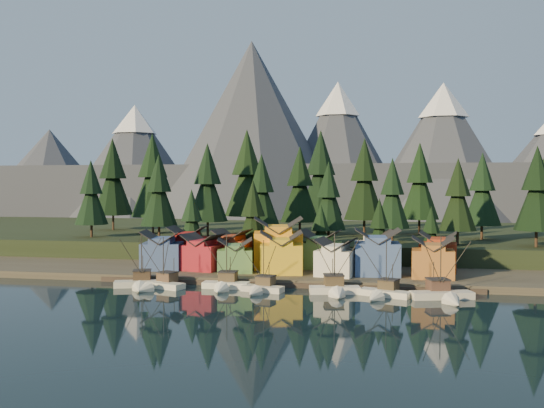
% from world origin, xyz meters
% --- Properties ---
extents(ground, '(500.00, 500.00, 0.00)m').
position_xyz_m(ground, '(0.00, 0.00, 0.00)').
color(ground, black).
rests_on(ground, ground).
extents(shore_strip, '(400.00, 50.00, 1.50)m').
position_xyz_m(shore_strip, '(0.00, 40.00, 0.75)').
color(shore_strip, '#3B362B').
rests_on(shore_strip, ground).
extents(hillside, '(420.00, 100.00, 6.00)m').
position_xyz_m(hillside, '(0.00, 90.00, 3.00)').
color(hillside, black).
rests_on(hillside, ground).
extents(dock, '(80.00, 4.00, 1.00)m').
position_xyz_m(dock, '(0.00, 16.50, 0.50)').
color(dock, '#40352D').
rests_on(dock, ground).
extents(mountain_ridge, '(560.00, 190.00, 90.00)m').
position_xyz_m(mountain_ridge, '(-4.20, 213.59, 26.06)').
color(mountain_ridge, '#414754').
rests_on(mountain_ridge, ground).
extents(boat_0, '(11.68, 12.11, 12.19)m').
position_xyz_m(boat_0, '(-28.28, 8.82, 2.23)').
color(boat_0, beige).
rests_on(boat_0, ground).
extents(boat_1, '(10.83, 11.28, 11.60)m').
position_xyz_m(boat_1, '(-24.53, 8.45, 2.16)').
color(boat_1, beige).
rests_on(boat_1, ground).
extents(boat_2, '(9.71, 10.55, 12.18)m').
position_xyz_m(boat_2, '(-11.12, 10.78, 2.41)').
color(boat_2, white).
rests_on(boat_2, ground).
extents(boat_3, '(8.93, 9.54, 11.28)m').
position_xyz_m(boat_3, '(-3.18, 8.50, 2.29)').
color(boat_3, beige).
rests_on(boat_3, ground).
extents(boat_4, '(10.46, 11.12, 12.83)m').
position_xyz_m(boat_4, '(11.37, 9.40, 2.56)').
color(boat_4, silver).
rests_on(boat_4, ground).
extents(boat_5, '(10.46, 10.93, 11.54)m').
position_xyz_m(boat_5, '(20.34, 8.01, 2.18)').
color(boat_5, beige).
rests_on(boat_5, ground).
extents(boat_6, '(12.21, 12.74, 12.89)m').
position_xyz_m(boat_6, '(31.47, 7.55, 2.38)').
color(boat_6, beige).
rests_on(boat_6, ground).
extents(house_front_0, '(10.29, 9.91, 8.88)m').
position_xyz_m(house_front_0, '(-30.10, 24.97, 6.17)').
color(house_front_0, '#384F85').
rests_on(house_front_0, shore_strip).
extents(house_front_1, '(9.29, 9.03, 8.30)m').
position_xyz_m(house_front_1, '(-20.48, 25.52, 5.86)').
color(house_front_1, maroon).
rests_on(house_front_1, shore_strip).
extents(house_front_2, '(9.31, 9.35, 7.51)m').
position_xyz_m(house_front_2, '(-12.48, 24.14, 5.45)').
color(house_front_2, '#568849').
rests_on(house_front_2, shore_strip).
extents(house_front_3, '(10.70, 10.36, 9.31)m').
position_xyz_m(house_front_3, '(-2.02, 24.18, 6.39)').
color(house_front_3, gold).
rests_on(house_front_3, shore_strip).
extents(house_front_4, '(9.05, 9.56, 7.97)m').
position_xyz_m(house_front_4, '(10.17, 23.27, 5.69)').
color(house_front_4, silver).
rests_on(house_front_4, shore_strip).
extents(house_front_5, '(10.18, 9.38, 10.03)m').
position_xyz_m(house_front_5, '(18.87, 25.77, 6.77)').
color(house_front_5, '#3C5790').
rests_on(house_front_5, shore_strip).
extents(house_front_6, '(8.90, 8.45, 8.62)m').
position_xyz_m(house_front_6, '(30.44, 24.30, 6.03)').
color(house_front_6, '#A5652A').
rests_on(house_front_6, shore_strip).
extents(house_back_0, '(9.28, 8.98, 9.31)m').
position_xyz_m(house_back_0, '(-27.05, 33.94, 6.39)').
color(house_back_0, maroon).
rests_on(house_back_0, shore_strip).
extents(house_back_1, '(8.62, 8.70, 8.76)m').
position_xyz_m(house_back_1, '(-15.50, 32.93, 6.10)').
color(house_back_1, maroon).
rests_on(house_back_1, shore_strip).
extents(house_back_2, '(13.02, 12.31, 11.87)m').
position_xyz_m(house_back_2, '(-4.22, 32.40, 7.73)').
color(house_back_2, orange).
rests_on(house_back_2, shore_strip).
extents(house_back_3, '(9.62, 8.78, 8.91)m').
position_xyz_m(house_back_3, '(5.58, 33.28, 6.18)').
color(house_back_3, '#538146').
rests_on(house_back_3, shore_strip).
extents(house_back_4, '(9.80, 9.55, 8.99)m').
position_xyz_m(house_back_4, '(18.31, 34.78, 6.22)').
color(house_back_4, beige).
rests_on(house_back_4, shore_strip).
extents(house_back_5, '(8.84, 8.92, 8.98)m').
position_xyz_m(house_back_5, '(32.13, 33.22, 6.21)').
color(house_back_5, '#993217').
rests_on(house_back_5, shore_strip).
extents(tree_hill_0, '(9.45, 9.45, 22.01)m').
position_xyz_m(tree_hill_0, '(-62.00, 52.00, 18.03)').
color(tree_hill_0, '#332319').
rests_on(tree_hill_0, hillside).
extents(tree_hill_1, '(13.14, 13.14, 30.62)m').
position_xyz_m(tree_hill_1, '(-50.00, 68.00, 22.74)').
color(tree_hill_1, '#332319').
rests_on(tree_hill_1, hillside).
extents(tree_hill_2, '(9.98, 9.98, 23.24)m').
position_xyz_m(tree_hill_2, '(-40.00, 48.00, 18.70)').
color(tree_hill_2, '#332319').
rests_on(tree_hill_2, hillside).
extents(tree_hill_3, '(11.53, 11.53, 26.85)m').
position_xyz_m(tree_hill_3, '(-30.00, 60.00, 20.68)').
color(tree_hill_3, '#332319').
rests_on(tree_hill_3, hillside).
extents(tree_hill_4, '(13.72, 13.72, 31.96)m').
position_xyz_m(tree_hill_4, '(-22.00, 75.00, 23.47)').
color(tree_hill_4, '#332319').
rests_on(tree_hill_4, hillside).
extents(tree_hill_5, '(9.92, 9.92, 23.11)m').
position_xyz_m(tree_hill_5, '(-12.00, 50.00, 18.63)').
color(tree_hill_5, '#332319').
rests_on(tree_hill_5, hillside).
extents(tree_hill_6, '(11.17, 11.17, 26.02)m').
position_xyz_m(tree_hill_6, '(-4.00, 65.00, 20.22)').
color(tree_hill_6, '#332319').
rests_on(tree_hill_6, hillside).
extents(tree_hill_7, '(9.00, 9.00, 20.97)m').
position_xyz_m(tree_hill_7, '(6.00, 48.00, 17.46)').
color(tree_hill_7, '#332319').
rests_on(tree_hill_7, hillside).
extents(tree_hill_8, '(12.27, 12.27, 28.58)m').
position_xyz_m(tree_hill_8, '(14.00, 72.00, 21.62)').
color(tree_hill_8, '#332319').
rests_on(tree_hill_8, hillside).
extents(tree_hill_9, '(9.47, 9.47, 22.06)m').
position_xyz_m(tree_hill_9, '(22.00, 55.00, 18.06)').
color(tree_hill_9, '#332319').
rests_on(tree_hill_9, hillside).
extents(tree_hill_10, '(11.84, 11.84, 27.58)m').
position_xyz_m(tree_hill_10, '(30.00, 80.00, 21.08)').
color(tree_hill_10, '#332319').
rests_on(tree_hill_10, hillside).
extents(tree_hill_11, '(9.31, 9.31, 21.68)m').
position_xyz_m(tree_hill_11, '(38.00, 50.00, 17.85)').
color(tree_hill_11, '#332319').
rests_on(tree_hill_11, hillside).
extents(tree_hill_12, '(10.21, 10.21, 23.78)m').
position_xyz_m(tree_hill_12, '(46.00, 66.00, 19.00)').
color(tree_hill_12, '#332319').
rests_on(tree_hill_12, hillside).
extents(tree_hill_13, '(10.48, 10.48, 24.41)m').
position_xyz_m(tree_hill_13, '(56.00, 48.00, 19.34)').
color(tree_hill_13, '#332319').
rests_on(tree_hill_13, hillside).
extents(tree_hill_15, '(13.73, 13.73, 31.98)m').
position_xyz_m(tree_hill_15, '(0.00, 82.00, 23.49)').
color(tree_hill_15, '#332319').
rests_on(tree_hill_15, hillside).
extents(tree_hill_16, '(12.93, 12.93, 30.13)m').
position_xyz_m(tree_hill_16, '(-68.00, 78.00, 22.47)').
color(tree_hill_16, '#332319').
rests_on(tree_hill_16, hillside).
extents(tree_shore_0, '(7.88, 7.88, 18.36)m').
position_xyz_m(tree_shore_0, '(-28.00, 40.00, 11.53)').
color(tree_shore_0, '#332319').
rests_on(tree_shore_0, shore_strip).
extents(tree_shore_1, '(8.91, 8.91, 20.76)m').
position_xyz_m(tree_shore_1, '(-12.00, 40.00, 12.84)').
color(tree_shore_1, '#332319').
rests_on(tree_shore_1, shore_strip).
extents(tree_shore_2, '(6.34, 6.34, 14.76)m').
position_xyz_m(tree_shore_2, '(5.00, 40.00, 9.56)').
color(tree_shore_2, '#332319').
rests_on(tree_shore_2, shore_strip).
extents(tree_shore_3, '(6.99, 6.99, 16.29)m').
position_xyz_m(tree_shore_3, '(19.00, 40.00, 10.39)').
color(tree_shore_3, '#332319').
rests_on(tree_shore_3, shore_strip).
extents(tree_shore_4, '(6.25, 6.25, 14.56)m').
position_xyz_m(tree_shore_4, '(31.00, 40.00, 9.44)').
color(tree_shore_4, '#332319').
rests_on(tree_shore_4, shore_strip).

